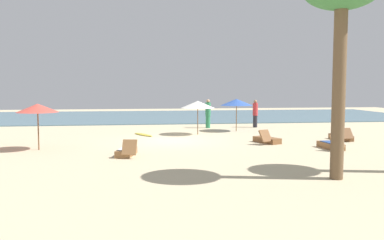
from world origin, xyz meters
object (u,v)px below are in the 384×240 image
Objects in this scene: lounger_2 at (341,137)px; lounger_5 at (267,140)px; umbrella_3 at (198,104)px; lounger_4 at (331,145)px; umbrella_0 at (237,102)px; surfboard at (143,135)px; person_2 at (255,113)px; umbrella_2 at (38,108)px; person_0 at (208,113)px; lounger_3 at (127,152)px.

lounger_5 is at bearing -172.89° from lounger_2.
umbrella_3 is 8.32m from lounger_4.
umbrella_0 is 1.04× the size of surfboard.
person_2 reaches higher than lounger_5.
umbrella_2 is (-10.62, -6.28, 0.04)m from umbrella_0.
lounger_2 is at bearing -50.33° from person_0.
umbrella_3 is at bearing 130.05° from lounger_4.
umbrella_0 is at bearing 51.55° from lounger_3.
lounger_2 is at bearing 54.93° from lounger_4.
umbrella_3 is 5.23m from lounger_5.
lounger_2 is at bearing 7.11° from lounger_5.
person_2 is at bearing 34.03° from umbrella_2.
surfboard is at bearing 160.93° from lounger_2.
umbrella_3 is 1.18× the size of lounger_4.
lounger_4 is 9.93m from person_2.
umbrella_0 is 6.90m from lounger_2.
umbrella_2 is 7.06m from surfboard.
person_2 is at bearing -0.97° from person_0.
lounger_5 is 7.86m from person_2.
umbrella_0 reaches higher than umbrella_3.
surfboard is at bearing 83.81° from lounger_3.
umbrella_3 reaches higher than lounger_4.
lounger_5 is (10.86, 0.78, -1.71)m from umbrella_2.
surfboard is (0.76, 7.01, -0.14)m from lounger_3.
surfboard is (-10.39, 3.59, -0.14)m from lounger_2.
person_0 is at bearing 123.37° from umbrella_0.
lounger_5 is at bearing 4.12° from umbrella_2.
person_0 is at bearing 111.98° from lounger_4.
umbrella_0 is at bearing -130.90° from person_2.
person_2 is 8.57m from surfboard.
umbrella_0 is 12.34m from umbrella_2.
lounger_4 is 10.58m from surfboard.
lounger_5 is 0.89× the size of person_0.
umbrella_0 is at bearing -56.63° from person_0.
lounger_3 is at bearing -157.30° from lounger_5.
umbrella_3 is at bearing -141.47° from person_2.
person_2 reaches higher than lounger_2.
lounger_3 is at bearing -175.94° from lounger_4.
person_0 is at bearing 71.33° from umbrella_3.
person_0 reaches higher than person_2.
surfboard is (-6.13, 4.12, -0.14)m from lounger_5.
umbrella_2 is 1.09× the size of person_2.
surfboard is (-3.20, 0.10, -1.74)m from umbrella_3.
umbrella_2 is at bearing -137.23° from person_0.
lounger_2 is 9.35m from person_0.
lounger_2 reaches higher than surfboard.
umbrella_0 is 3.07m from umbrella_3.
person_2 is 0.96× the size of surfboard.
lounger_2 is 0.98× the size of lounger_5.
surfboard is at bearing 143.07° from lounger_4.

